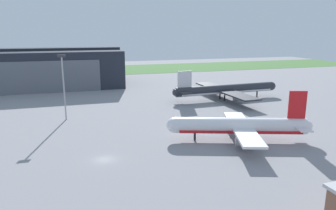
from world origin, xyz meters
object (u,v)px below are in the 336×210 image
Objects in this scene: airliner_near_right at (239,126)px; airliner_far_left at (226,90)px; maintenance_hangar at (17,69)px; apron_light_mast at (63,82)px.

airliner_near_right reaches higher than airliner_far_left.
maintenance_hangar is 2.85× the size of airliner_near_right.
apron_light_mast reaches higher than maintenance_hangar.
maintenance_hangar is 4.87× the size of apron_light_mast.
airliner_far_left is (19.82, 45.11, 0.26)m from airliner_near_right.
apron_light_mast is at bearing 141.11° from airliner_near_right.
maintenance_hangar is 68.69m from apron_light_mast.
maintenance_hangar is at bearing 147.28° from airliner_far_left.
apron_light_mast is (21.79, -65.09, 2.70)m from maintenance_hangar.
airliner_far_left is (82.80, -53.20, -4.94)m from maintenance_hangar.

